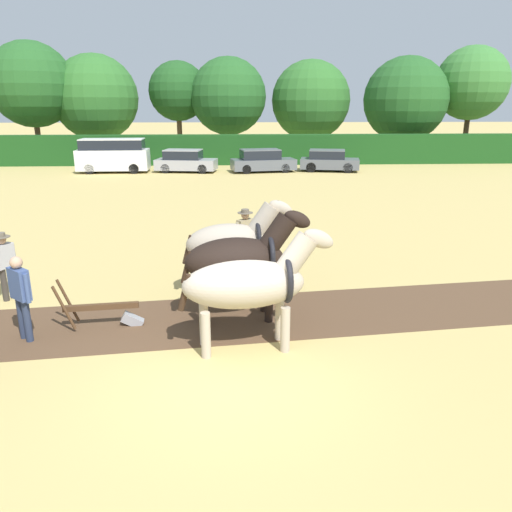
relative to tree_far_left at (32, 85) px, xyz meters
The scene contains 21 objects.
ground_plane 38.87m from the tree_far_left, 66.04° to the right, with size 240.00×240.00×0.00m, color tan.
plowed_furrow_strip 35.78m from the tree_far_left, 69.21° to the right, with size 21.65×2.56×0.01m, color brown.
hedgerow 16.78m from the tree_far_left, 13.96° to the right, with size 58.88×1.34×2.22m, color #194719.
tree_far_left is the anchor object (origin of this frame).
tree_left 4.88m from the tree_far_left, 18.97° to the left, with size 7.03×7.03×8.45m.
tree_center_left 11.59m from the tree_far_left, 13.22° to the left, with size 5.00×5.00×7.99m.
tree_center 15.69m from the tree_far_left, ahead, with size 6.40×6.40×8.26m.
tree_center_right 22.95m from the tree_far_left, ahead, with size 6.81×6.81×8.14m.
tree_right 30.57m from the tree_far_left, ahead, with size 7.04×7.04×8.31m.
tree_far_right 36.21m from the tree_far_left, ahead, with size 6.09×6.09×9.17m.
draft_horse_lead_left 37.89m from the tree_far_left, 64.78° to the right, with size 2.97×1.19×2.38m.
draft_horse_lead_right 36.57m from the tree_far_left, 64.06° to the right, with size 2.83×1.25×2.43m.
draft_horse_trail_left 35.26m from the tree_far_left, 63.29° to the right, with size 2.71×1.23×2.39m.
plow 35.87m from the tree_far_left, 68.31° to the right, with size 1.76×0.52×1.13m.
farmer_at_plow 35.77m from the tree_far_left, 70.87° to the right, with size 0.53×0.49×1.72m.
farmer_beside_team 33.72m from the tree_far_left, 61.19° to the right, with size 0.53×0.47×1.71m.
farmer_onlooker_right 33.32m from the tree_far_left, 71.65° to the right, with size 0.41×0.59×1.64m.
parked_van 12.24m from the tree_far_left, 46.20° to the right, with size 4.73×2.07×2.23m.
parked_car_left 15.95m from the tree_far_left, 33.14° to the right, with size 4.27×2.37×1.50m.
parked_car_center_left 20.43m from the tree_far_left, 25.37° to the right, with size 4.52×2.45×1.53m.
parked_car_center 24.50m from the tree_far_left, 20.33° to the right, with size 4.24×2.56×1.46m.
Camera 1 is at (0.09, -7.56, 4.49)m, focal length 35.00 mm.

